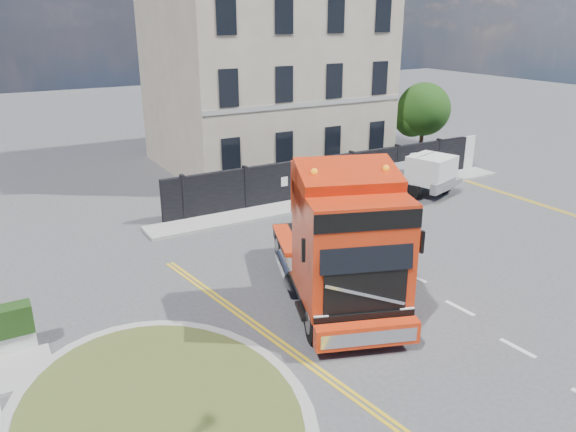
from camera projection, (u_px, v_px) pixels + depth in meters
ground at (338, 292)px, 18.47m from camera, size 120.00×120.00×0.00m
traffic_island at (159, 413)px, 12.71m from camera, size 6.80×6.80×0.17m
hoarding_fence at (344, 173)px, 28.54m from camera, size 18.80×0.25×2.00m
georgian_building at (265, 66)px, 32.79m from camera, size 12.30×10.30×12.80m
tree at (421, 112)px, 34.05m from camera, size 3.20×3.20×4.80m
pavement_far at (344, 197)px, 27.87m from camera, size 20.00×1.60×0.12m
truck at (343, 248)px, 16.71m from camera, size 5.21×8.09×4.55m
flatbed_pickup at (422, 172)px, 28.27m from camera, size 3.37×5.40×2.07m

